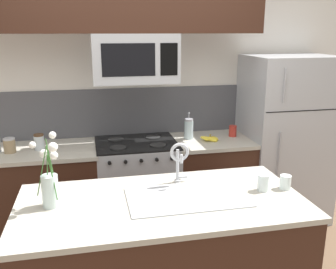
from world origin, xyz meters
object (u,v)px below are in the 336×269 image
refrigerator (284,139)px  french_press (189,129)px  storage_jar_short (39,142)px  sink_faucet (179,157)px  banana_bunch (210,139)px  stove_range (137,187)px  drinking_glass (263,183)px  storage_jar_medium (9,145)px  coffee_tin (233,131)px  flower_vase (50,185)px  microwave (135,58)px  spare_glass (285,182)px

refrigerator → french_press: size_ratio=6.40×
storage_jar_short → sink_faucet: bearing=-44.6°
banana_bunch → stove_range: bearing=175.2°
stove_range → drinking_glass: drinking_glass is taller
storage_jar_medium → coffee_tin: 2.10m
storage_jar_short → flower_vase: flower_vase is taller
banana_bunch → flower_vase: (-1.38, -1.14, 0.12)m
microwave → flower_vase: (-0.67, -1.17, -0.65)m
banana_bunch → sink_faucet: (-0.55, -0.97, 0.18)m
french_press → sink_faucet: (-0.36, -1.09, 0.10)m
drinking_glass → flower_vase: (-1.36, 0.05, 0.09)m
banana_bunch → flower_vase: size_ratio=0.42×
refrigerator → storage_jar_medium: 2.66m
coffee_tin → stove_range: bearing=-177.1°
microwave → storage_jar_medium: bearing=-179.2°
flower_vase → refrigerator: bearing=28.7°
microwave → banana_bunch: 1.05m
coffee_tin → sink_faucet: size_ratio=0.36×
sink_faucet → drinking_glass: sink_faucet is taller
french_press → flower_vase: 1.74m
refrigerator → spare_glass: size_ratio=17.89×
storage_jar_short → banana_bunch: storage_jar_short is taller
coffee_tin → microwave: bearing=-175.9°
french_press → spare_glass: (0.32, -1.31, -0.05)m
coffee_tin → french_press: bearing=178.7°
coffee_tin → drinking_glass: drinking_glass is taller
storage_jar_medium → storage_jar_short: (0.25, 0.02, 0.01)m
stove_range → french_press: bearing=6.5°
stove_range → sink_faucet: 1.23m
refrigerator → sink_faucet: bearing=-142.7°
microwave → spare_glass: bearing=-55.6°
refrigerator → coffee_tin: refrigerator is taller
stove_range → flower_vase: bearing=-119.3°
sink_faucet → coffee_tin: bearing=52.8°
microwave → drinking_glass: size_ratio=6.69×
coffee_tin → spare_glass: 1.31m
microwave → refrigerator: bearing=1.5°
storage_jar_medium → storage_jar_short: bearing=5.5°
drinking_glass → storage_jar_short: bearing=141.5°
storage_jar_medium → drinking_glass: (1.80, -1.21, -0.01)m
microwave → flower_vase: 1.50m
refrigerator → french_press: bearing=177.7°
microwave → banana_bunch: size_ratio=3.92×
refrigerator → storage_jar_medium: bearing=-178.8°
storage_jar_short → flower_vase: bearing=-80.5°
french_press → coffee_tin: bearing=-1.3°
microwave → storage_jar_medium: (-1.12, -0.01, -0.73)m
microwave → spare_glass: (0.84, -1.23, -0.75)m
stove_range → storage_jar_medium: 1.23m
banana_bunch → spare_glass: 1.20m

